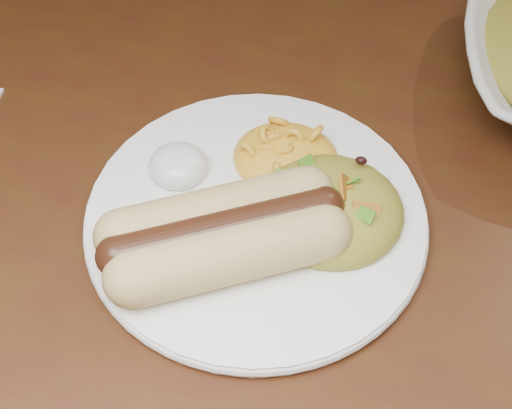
# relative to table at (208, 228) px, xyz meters

# --- Properties ---
(table) EXTENTS (1.60, 0.90, 0.75)m
(table) POSITION_rel_table_xyz_m (0.00, 0.00, 0.00)
(table) COLOR #33130C
(table) RESTS_ON floor
(plate) EXTENTS (0.29, 0.29, 0.01)m
(plate) POSITION_rel_table_xyz_m (0.06, -0.05, 0.10)
(plate) COLOR white
(plate) RESTS_ON table
(hotdog) EXTENTS (0.14, 0.13, 0.04)m
(hotdog) POSITION_rel_table_xyz_m (0.04, -0.09, 0.13)
(hotdog) COLOR tan
(hotdog) RESTS_ON plate
(mac_and_cheese) EXTENTS (0.09, 0.08, 0.03)m
(mac_and_cheese) POSITION_rel_table_xyz_m (0.07, 0.00, 0.12)
(mac_and_cheese) COLOR yellow
(mac_and_cheese) RESTS_ON plate
(sour_cream) EXTENTS (0.05, 0.05, 0.03)m
(sour_cream) POSITION_rel_table_xyz_m (-0.01, -0.03, 0.12)
(sour_cream) COLOR white
(sour_cream) RESTS_ON plate
(taco_salad) EXTENTS (0.11, 0.10, 0.05)m
(taco_salad) POSITION_rel_table_xyz_m (0.11, -0.04, 0.12)
(taco_salad) COLOR #9C6321
(taco_salad) RESTS_ON plate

